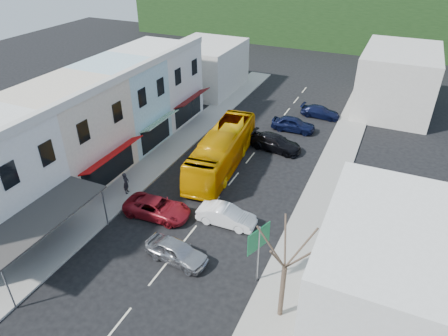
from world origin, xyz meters
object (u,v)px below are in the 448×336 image
bus (222,151)px  traffic_signal (358,78)px  car_white (226,216)px  direction_sign (258,255)px  car_silver (176,252)px  pedestrian_left (126,184)px  car_red (157,208)px  street_tree (285,267)px

bus → traffic_signal: 23.50m
car_white → direction_sign: direction_sign is taller
car_silver → traffic_signal: 34.52m
direction_sign → pedestrian_left: bearing=-178.3°
traffic_signal → car_silver: bearing=74.8°
pedestrian_left → traffic_signal: bearing=-45.5°
car_red → street_tree: 12.46m
traffic_signal → bus: bearing=64.1°
pedestrian_left → street_tree: (14.82, -6.30, 2.69)m
car_white → bus: bearing=24.9°
bus → direction_sign: size_ratio=2.75×
car_silver → direction_sign: 5.54m
car_red → traffic_signal: traffic_signal is taller
bus → pedestrian_left: 8.83m
direction_sign → traffic_signal: bearing=109.4°
car_white → car_red: 5.22m
car_silver → pedestrian_left: size_ratio=2.59×
bus → traffic_signal: bearing=63.5°
car_white → pedestrian_left: size_ratio=2.59×
bus → car_silver: size_ratio=2.64×
car_silver → street_tree: bearing=-94.7°
bus → pedestrian_left: size_ratio=6.82×
car_red → pedestrian_left: size_ratio=2.71×
car_silver → traffic_signal: traffic_signal is taller
car_red → traffic_signal: bearing=-20.5°
pedestrian_left → traffic_signal: 32.11m
car_silver → car_red: same height
traffic_signal → direction_sign: bearing=83.6°
car_white → street_tree: size_ratio=0.60×
car_white → traffic_signal: 29.66m
car_white → direction_sign: size_ratio=1.04×
car_silver → traffic_signal: size_ratio=0.80×
bus → car_silver: bus is taller
bus → street_tree: street_tree is taller
street_tree → pedestrian_left: bearing=157.0°
car_red → pedestrian_left: (-3.77, 1.39, 0.30)m
street_tree → car_white: bearing=134.2°
bus → direction_sign: (7.56, -11.55, 0.56)m
car_white → street_tree: street_tree is taller
car_silver → direction_sign: size_ratio=1.04×
pedestrian_left → direction_sign: (12.76, -4.42, 1.11)m
bus → traffic_signal: (8.36, 21.93, 1.19)m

